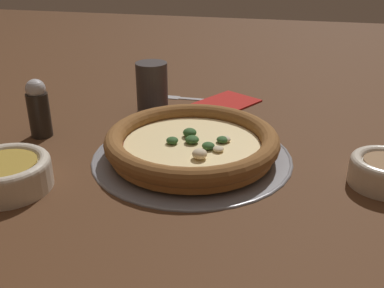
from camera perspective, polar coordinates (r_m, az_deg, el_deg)
The scene contains 8 objects.
ground_plane at distance 0.80m, azimuth -0.00°, elevation -1.69°, with size 3.00×3.00×0.00m, color #4C2D19.
pizza_tray at distance 0.80m, azimuth -0.00°, elevation -1.46°, with size 0.35×0.35×0.01m.
pizza at distance 0.79m, azimuth 0.01°, elevation 0.17°, with size 0.31×0.31×0.04m.
bowl_near at distance 0.75m, azimuth -22.56°, elevation -3.38°, with size 0.14×0.14×0.05m.
drinking_cup at distance 0.99m, azimuth -5.09°, elevation 7.09°, with size 0.07×0.07×0.11m.
napkin at distance 1.05m, azimuth 4.18°, elevation 5.26°, with size 0.19×0.17×0.01m.
fork at distance 1.08m, azimuth 0.33°, elevation 5.76°, with size 0.02×0.19×0.00m.
pepper_shaker at distance 0.91m, azimuth -18.92°, elevation 4.30°, with size 0.04×0.04×0.11m.
Camera 1 is at (0.70, 0.16, 0.36)m, focal length 42.00 mm.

